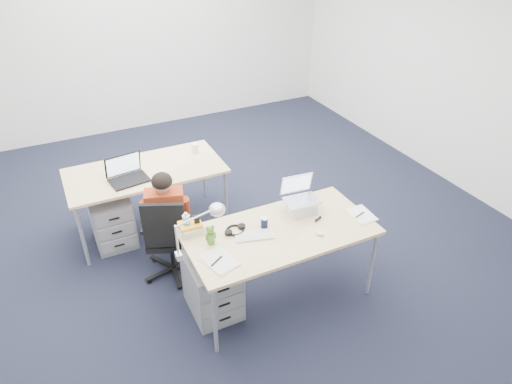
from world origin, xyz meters
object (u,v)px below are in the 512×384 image
sunglasses (318,219)px  far_cup (195,148)px  silver_laptop (302,197)px  dark_laptop (128,169)px  desk_lamp (193,232)px  computer_mouse (320,233)px  seated_person (168,218)px  can_koozie (264,222)px  bear_figurine (211,234)px  cordless_phone (197,224)px  water_bottle (187,223)px  headphones (235,230)px  drawer_pedestal_near (213,285)px  desk_near (280,235)px  drawer_pedestal_far (112,219)px  office_chair (171,252)px  book_stack (191,228)px  wireless_keyboard (255,235)px  desk_far (146,174)px

sunglasses → far_cup: size_ratio=0.80×
silver_laptop → dark_laptop: size_ratio=0.87×
desk_lamp → computer_mouse: bearing=-6.8°
seated_person → can_koozie: seated_person is taller
computer_mouse → bear_figurine: size_ratio=0.48×
desk_lamp → can_koozie: bearing=12.0°
can_koozie → cordless_phone: cordless_phone is taller
water_bottle → headphones: bearing=-23.0°
drawer_pedestal_near → desk_near: bearing=-8.8°
seated_person → drawer_pedestal_near: (0.14, -0.76, -0.27)m
seated_person → drawer_pedestal_far: seated_person is taller
office_chair → bear_figurine: (0.20, -0.60, 0.56)m
desk_near → headphones: (-0.35, 0.16, 0.06)m
desk_near → headphones: headphones is taller
seated_person → book_stack: bearing=-66.5°
wireless_keyboard → book_stack: (-0.45, 0.28, 0.04)m
desk_lamp → water_bottle: bearing=88.0°
can_koozie → book_stack: 0.62m
desk_near → computer_mouse: (0.27, -0.19, 0.06)m
dark_laptop → desk_lamp: bearing=-89.6°
water_bottle → book_stack: water_bottle is taller
desk_near → water_bottle: bearing=156.1°
office_chair → headphones: (0.44, -0.54, 0.49)m
desk_lamp → bear_figurine: bearing=28.9°
computer_mouse → can_koozie: 0.47m
drawer_pedestal_near → cordless_phone: size_ratio=3.35×
computer_mouse → desk_near: bearing=123.6°
desk_near → computer_mouse: size_ratio=19.29×
desk_far → headphones: 1.44m
office_chair → bear_figurine: bearing=-48.3°
desk_far → wireless_keyboard: wireless_keyboard is taller
headphones → water_bottle: (-0.37, 0.16, 0.08)m
silver_laptop → far_cup: (-0.47, 1.50, -0.10)m
book_stack → dark_laptop: dark_laptop is taller
drawer_pedestal_far → bear_figurine: (0.60, -1.37, 0.54)m
water_bottle → desk_far: bearing=92.3°
computer_mouse → bear_figurine: bearing=140.3°
drawer_pedestal_near → book_stack: (-0.08, 0.21, 0.50)m
water_bottle → bear_figurine: size_ratio=1.16×
desk_near → computer_mouse: bearing=-35.5°
can_koozie → drawer_pedestal_far: bearing=128.7°
office_chair → cordless_phone: size_ratio=5.58×
computer_mouse → cordless_phone: bearing=130.8°
bear_figurine → cordless_phone: bearing=87.7°
drawer_pedestal_far → book_stack: book_stack is taller
desk_near → drawer_pedestal_near: (-0.60, 0.09, -0.41)m
silver_laptop → dark_laptop: bearing=141.4°
bear_figurine → drawer_pedestal_far: bearing=98.4°
desk_near → far_cup: far_cup is taller
computer_mouse → cordless_phone: cordless_phone is taller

